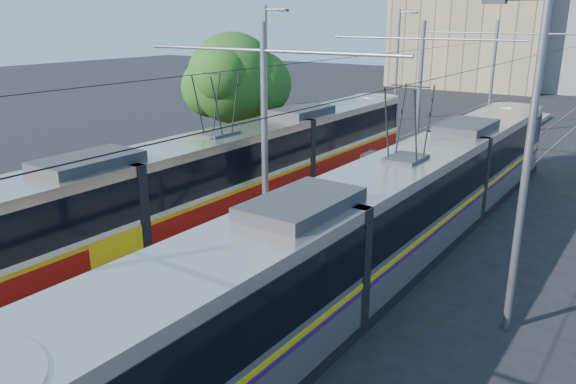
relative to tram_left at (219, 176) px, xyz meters
The scene contains 12 objects.
ground 10.66m from the tram_left, 70.00° to the right, with size 160.00×160.00×0.00m, color black.
platform 8.12m from the tram_left, 63.15° to the left, with size 4.00×50.00×0.30m, color gray.
tactile_strip_left 7.56m from the tram_left, 73.18° to the left, with size 0.70×50.00×0.01m, color gray.
tactile_strip_right 8.83m from the tram_left, 54.62° to the left, with size 0.70×50.00×0.01m, color gray.
rails 8.15m from the tram_left, 63.15° to the left, with size 8.71×70.00×0.03m.
tram_left is the anchor object (origin of this frame).
tram_right 7.21m from the tram_left, ahead, with size 2.43×28.33×5.50m.
catenary 6.25m from the tram_left, 49.83° to the left, with size 9.20×70.00×7.00m.
street_lamps 11.94m from the tram_left, 72.05° to the left, with size 15.18×38.22×8.00m.
shelter 5.78m from the tram_left, 38.77° to the left, with size 0.69×1.04×2.22m.
tree 7.12m from the tram_left, 122.30° to the left, with size 4.69×4.34×6.82m.
building_left 50.80m from the tram_left, 97.28° to the left, with size 16.32×12.24×14.09m.
Camera 1 is at (10.13, -5.25, 7.39)m, focal length 35.00 mm.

